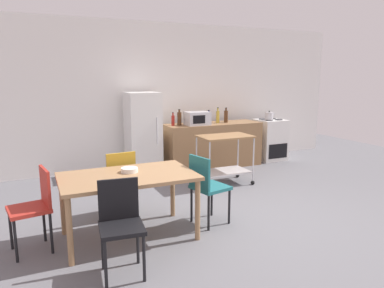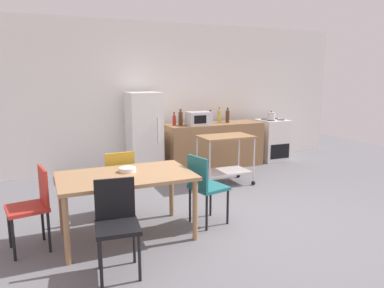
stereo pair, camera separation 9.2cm
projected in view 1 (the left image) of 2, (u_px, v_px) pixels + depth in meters
ground_plane at (243, 217)px, 4.73m from camera, size 12.00×12.00×0.00m
back_wall at (161, 96)px, 7.32m from camera, size 8.40×0.12×2.90m
kitchen_counter at (213, 145)px, 7.34m from camera, size 2.00×0.64×0.90m
dining_table at (128, 181)px, 4.04m from camera, size 1.50×0.90×0.75m
chair_mustard at (119, 179)px, 4.68m from camera, size 0.43×0.43×0.89m
chair_black at (121, 220)px, 3.33m from camera, size 0.44×0.44×0.89m
chair_red at (35, 204)px, 3.76m from camera, size 0.46×0.46×0.89m
chair_teal at (206, 185)px, 4.43m from camera, size 0.48×0.48×0.89m
stove_oven at (270, 140)px, 7.94m from camera, size 0.60×0.61×0.92m
refrigerator at (143, 133)px, 6.78m from camera, size 0.60×0.63×1.55m
kitchen_cart at (225, 152)px, 6.11m from camera, size 0.91×0.57×0.85m
bottle_vinegar at (173, 120)px, 6.89m from camera, size 0.06×0.06×0.26m
bottle_soda at (179, 118)px, 6.94m from camera, size 0.08×0.08×0.31m
microwave at (197, 118)px, 6.98m from camera, size 0.46×0.35×0.26m
bottle_wine at (209, 118)px, 7.30m from camera, size 0.08×0.08×0.26m
bottle_sparkling_water at (218, 117)px, 7.29m from camera, size 0.07×0.07×0.32m
bottle_soy_sauce at (226, 116)px, 7.35m from camera, size 0.08×0.08×0.31m
fruit_bowl at (129, 170)px, 4.12m from camera, size 0.20×0.20×0.05m
kettle at (269, 116)px, 7.70m from camera, size 0.24×0.17×0.19m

